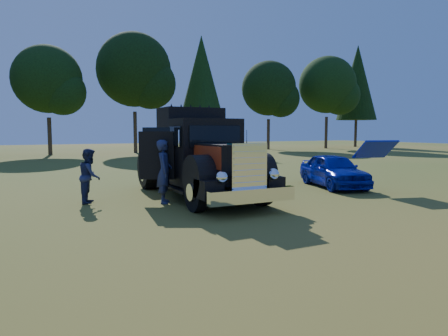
% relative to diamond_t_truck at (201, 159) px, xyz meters
% --- Properties ---
extents(ground, '(120.00, 120.00, 0.00)m').
position_rel_diamond_t_truck_xyz_m(ground, '(1.01, -1.87, -1.28)').
color(ground, '#365719').
rests_on(ground, ground).
extents(treeline, '(72.10, 24.04, 13.84)m').
position_rel_diamond_t_truck_xyz_m(treeline, '(-1.55, 25.54, 6.42)').
color(treeline, '#2D2116').
rests_on(treeline, ground).
extents(diamond_t_truck, '(3.28, 7.16, 3.00)m').
position_rel_diamond_t_truck_xyz_m(diamond_t_truck, '(0.00, 0.00, 0.00)').
color(diamond_t_truck, black).
rests_on(diamond_t_truck, ground).
extents(hotrod_coupe, '(2.57, 4.34, 1.89)m').
position_rel_diamond_t_truck_xyz_m(hotrod_coupe, '(5.70, -0.04, -0.61)').
color(hotrod_coupe, '#1608BC').
rests_on(hotrod_coupe, ground).
extents(spectator_near, '(0.69, 0.83, 1.95)m').
position_rel_diamond_t_truck_xyz_m(spectator_near, '(-1.39, -0.40, -0.30)').
color(spectator_near, '#1A293D').
rests_on(spectator_near, ground).
extents(spectator_far, '(0.85, 0.97, 1.68)m').
position_rel_diamond_t_truck_xyz_m(spectator_far, '(-3.43, 0.66, -0.44)').
color(spectator_far, '#1A1F3E').
rests_on(spectator_far, ground).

